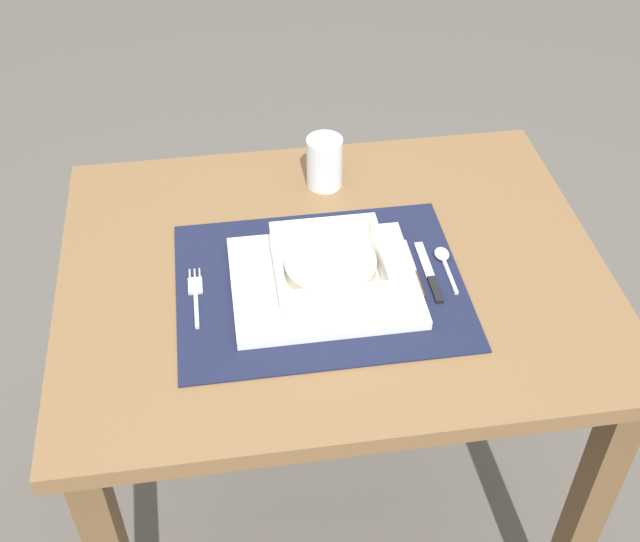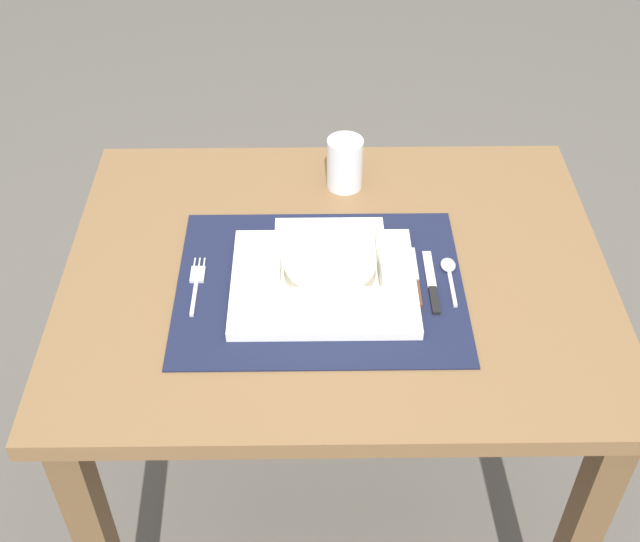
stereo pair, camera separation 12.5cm
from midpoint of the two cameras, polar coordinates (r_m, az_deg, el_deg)
name	(u,v)px [view 2 (the right image)]	position (r m, az deg, el deg)	size (l,w,h in m)	color
ground_plane	(332,510)	(1.85, 2.86, -16.41)	(6.00, 6.00, 0.00)	#59544C
dining_table	(336,317)	(1.38, 3.69, -3.33)	(0.87, 0.69, 0.71)	brown
placemat	(320,285)	(1.27, 2.82, -1.08)	(0.45, 0.35, 0.00)	#191E38
serving_plate	(324,282)	(1.26, 3.08, -0.89)	(0.28, 0.23, 0.02)	white
porridge_bowl	(330,269)	(1.24, 3.58, 0.02)	(0.17, 0.17, 0.05)	white
fork	(197,281)	(1.27, -5.85, -0.84)	(0.02, 0.13, 0.00)	silver
spoon	(449,270)	(1.31, 11.69, -0.02)	(0.02, 0.11, 0.01)	silver
butter_knife	(432,286)	(1.28, 10.60, -1.14)	(0.01, 0.14, 0.01)	black
bread_knife	(415,281)	(1.28, 9.42, -0.81)	(0.01, 0.13, 0.01)	#59331E
drinking_glass	(345,166)	(1.45, 4.22, 7.26)	(0.06, 0.06, 0.09)	white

